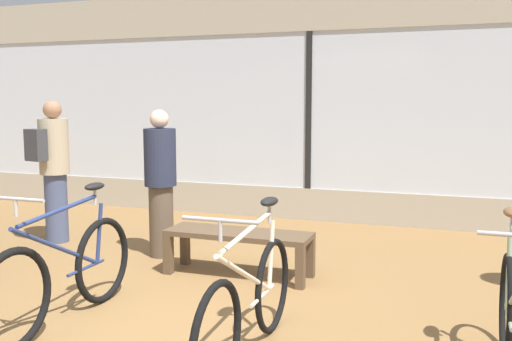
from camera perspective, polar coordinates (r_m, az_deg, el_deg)
ground_plane at (r=4.38m, az=-8.96°, el=-15.44°), size 24.00×24.00×0.00m
shop_back_wall at (r=7.91m, az=5.34°, el=6.77°), size 12.00×0.08×3.20m
bicycle_left at (r=4.55m, az=-18.62°, el=-9.69°), size 0.46×1.71×1.04m
bicycle_right at (r=3.75m, az=-0.69°, el=-13.01°), size 0.46×1.68×1.02m
display_bench at (r=5.47m, az=-1.76°, el=-6.88°), size 1.40×0.44×0.43m
customer_near_rack at (r=6.15m, az=-9.53°, el=-1.00°), size 0.47×0.47×1.57m
customer_by_window at (r=7.06m, az=-19.61°, el=0.35°), size 0.41×0.53×1.67m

